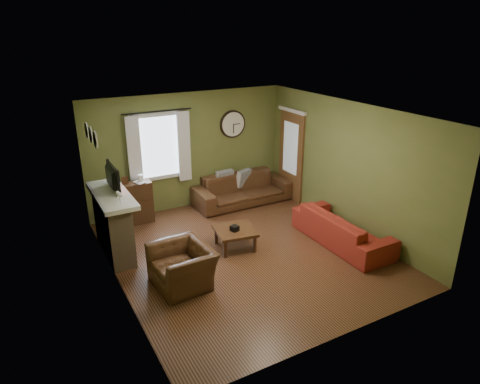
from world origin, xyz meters
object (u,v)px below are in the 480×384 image
sofa_brown (243,189)px  armchair (182,266)px  sofa_red (342,228)px  bookshelf (134,203)px  coffee_table (235,238)px

sofa_brown → armchair: size_ratio=2.32×
sofa_brown → armchair: sofa_brown is taller
sofa_red → armchair: size_ratio=2.14×
bookshelf → coffee_table: bearing=-55.9°
sofa_red → coffee_table: 2.06m
sofa_red → armchair: armchair is taller
coffee_table → armchair: bearing=-153.4°
bookshelf → armchair: 2.64m
sofa_brown → sofa_red: 2.77m
sofa_brown → bookshelf: bearing=177.3°
bookshelf → coffee_table: (1.34, -1.98, -0.26)m
bookshelf → armchair: (0.03, -2.64, -0.13)m
bookshelf → sofa_red: bookshelf is taller
sofa_red → bookshelf: bearing=49.0°
armchair → coffee_table: armchair is taller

